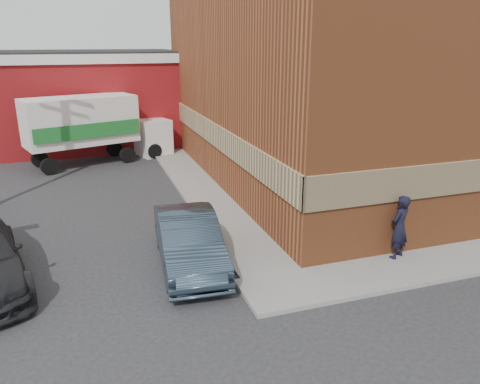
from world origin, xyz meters
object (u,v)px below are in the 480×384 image
object	(u,v)px
brick_building	(356,74)
sedan	(189,240)
warehouse	(43,99)
man	(399,227)
box_truck	(94,125)

from	to	relation	value
brick_building	sedan	distance (m)	13.04
brick_building	sedan	size ratio (longest dim) A/B	3.89
warehouse	man	xyz separation A→B (m)	(10.46, -20.25, -1.74)
warehouse	man	distance (m)	22.86
warehouse	man	bearing A→B (deg)	-62.68
warehouse	brick_building	bearing A→B (deg)	-37.20
man	box_truck	xyz separation A→B (m)	(-7.81, 14.87, 0.95)
brick_building	sedan	xyz separation A→B (m)	(-9.87, -7.56, -3.91)
man	sedan	bearing A→B (deg)	-42.80
sedan	box_truck	world-z (taller)	box_truck
warehouse	sedan	world-z (taller)	warehouse
warehouse	box_truck	bearing A→B (deg)	-63.77
brick_building	box_truck	distance (m)	13.38
brick_building	warehouse	bearing A→B (deg)	142.80
brick_building	box_truck	size ratio (longest dim) A/B	2.47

